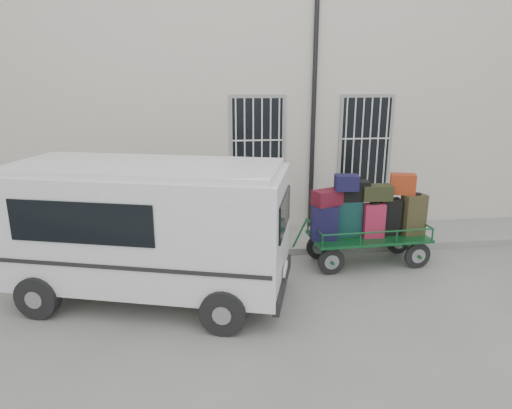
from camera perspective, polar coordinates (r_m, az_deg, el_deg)
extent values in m
plane|color=slate|center=(8.99, 5.07, -9.62)|extent=(80.00, 80.00, 0.00)
cube|color=beige|center=(13.58, 0.56, 12.17)|extent=(24.00, 5.00, 6.00)
cylinder|color=black|center=(11.24, 7.17, 10.29)|extent=(0.11, 0.11, 5.60)
cube|color=black|center=(11.12, 0.17, 7.50)|extent=(1.20, 0.08, 2.20)
cube|color=gray|center=(11.32, 0.18, 1.66)|extent=(1.45, 0.22, 0.12)
cube|color=black|center=(11.75, 13.46, 7.52)|extent=(1.20, 0.08, 2.20)
cube|color=gray|center=(11.95, 13.15, 1.99)|extent=(1.45, 0.22, 0.12)
cube|color=gray|center=(10.96, 2.74, -4.40)|extent=(24.00, 1.70, 0.15)
cylinder|color=black|center=(9.30, 9.39, -7.05)|extent=(0.55, 0.09, 0.55)
cylinder|color=gray|center=(9.30, 9.39, -7.05)|extent=(0.31, 0.11, 0.30)
cylinder|color=black|center=(10.03, 7.84, -5.26)|extent=(0.55, 0.09, 0.55)
cylinder|color=gray|center=(10.03, 7.84, -5.26)|extent=(0.31, 0.11, 0.30)
cylinder|color=black|center=(10.04, 19.54, -6.03)|extent=(0.55, 0.09, 0.55)
cylinder|color=gray|center=(10.04, 19.54, -6.03)|extent=(0.31, 0.11, 0.30)
cylinder|color=black|center=(10.72, 17.41, -4.46)|extent=(0.55, 0.09, 0.55)
cylinder|color=gray|center=(10.72, 17.41, -4.46)|extent=(0.31, 0.11, 0.30)
cube|color=#124F24|center=(9.87, 13.82, -3.90)|extent=(2.47, 1.22, 0.05)
cylinder|color=#124F24|center=(9.34, 5.51, -3.57)|extent=(0.32, 0.06, 0.61)
cube|color=black|center=(9.35, 8.51, -2.28)|extent=(0.56, 0.36, 0.70)
cube|color=black|center=(9.24, 8.60, -0.13)|extent=(0.22, 0.16, 0.03)
cube|color=#0E3034|center=(9.66, 11.47, -1.68)|extent=(0.53, 0.31, 0.74)
cube|color=black|center=(9.56, 11.60, 0.54)|extent=(0.21, 0.15, 0.03)
cube|color=#991B47|center=(9.67, 14.48, -1.98)|extent=(0.43, 0.24, 0.71)
cube|color=black|center=(9.57, 14.63, 0.13)|extent=(0.18, 0.12, 0.03)
cube|color=black|center=(9.94, 16.26, -1.46)|extent=(0.46, 0.30, 0.76)
cube|color=black|center=(9.83, 16.44, 0.76)|extent=(0.19, 0.15, 0.03)
cube|color=#39331C|center=(10.07, 19.06, -1.20)|extent=(0.50, 0.37, 0.86)
cube|color=black|center=(9.96, 19.28, 1.25)|extent=(0.19, 0.16, 0.03)
cube|color=#4E0F18|center=(9.30, 8.89, 0.85)|extent=(0.66, 0.53, 0.31)
cube|color=black|center=(9.56, 12.05, 1.67)|extent=(0.64, 0.35, 0.40)
cube|color=#292A15|center=(9.66, 14.81, 1.46)|extent=(0.62, 0.35, 0.31)
cube|color=maroon|center=(9.93, 17.87, 2.46)|extent=(0.57, 0.45, 0.41)
cube|color=black|center=(9.32, 11.25, 2.71)|extent=(0.49, 0.40, 0.31)
cube|color=silver|center=(8.11, -13.40, -2.43)|extent=(5.10, 3.26, 1.93)
cube|color=silver|center=(7.86, -13.86, 4.58)|extent=(4.85, 3.05, 0.11)
cube|color=black|center=(9.15, -27.22, 0.74)|extent=(0.68, 1.76, 0.81)
cube|color=black|center=(7.42, -21.15, -2.16)|extent=(2.28, 0.69, 0.67)
cube|color=black|center=(7.44, 3.58, -1.05)|extent=(0.46, 1.46, 0.59)
cube|color=black|center=(7.89, 3.35, -9.66)|extent=(0.65, 1.94, 0.24)
cube|color=white|center=(7.78, 3.69, -8.04)|extent=(0.16, 0.44, 0.13)
cylinder|color=black|center=(8.40, -25.60, -10.36)|extent=(0.77, 0.43, 0.73)
cylinder|color=black|center=(9.93, -19.24, -5.69)|extent=(0.77, 0.43, 0.73)
cylinder|color=black|center=(7.18, -4.09, -13.25)|extent=(0.77, 0.43, 0.73)
cylinder|color=black|center=(8.92, -1.18, -7.20)|extent=(0.77, 0.43, 0.73)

